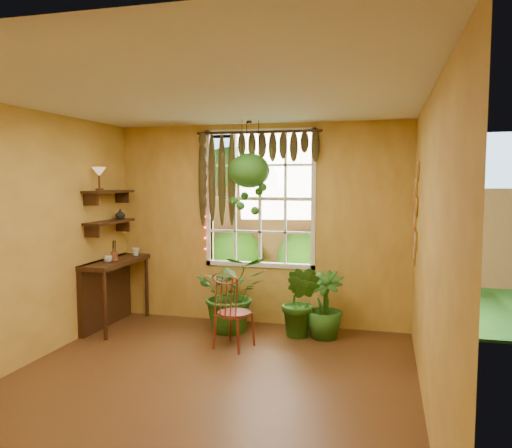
{
  "coord_description": "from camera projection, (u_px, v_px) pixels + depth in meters",
  "views": [
    {
      "loc": [
        1.65,
        -4.25,
        1.96
      ],
      "look_at": [
        0.24,
        1.15,
        1.46
      ],
      "focal_mm": 35.0,
      "sensor_mm": 36.0,
      "label": 1
    }
  ],
  "objects": [
    {
      "name": "floor",
      "position": [
        201.0,
        389.0,
        4.68
      ],
      "size": [
        4.5,
        4.5,
        0.0
      ],
      "primitive_type": "plane",
      "color": "#582F19",
      "rests_on": "ground"
    },
    {
      "name": "potted_plant_mid",
      "position": [
        301.0,
        302.0,
        6.17
      ],
      "size": [
        0.61,
        0.55,
        0.9
      ],
      "primitive_type": "imported",
      "rotation": [
        0.0,
        0.0,
        -0.38
      ],
      "color": "#124512",
      "rests_on": "floor"
    },
    {
      "name": "window",
      "position": [
        260.0,
        199.0,
        6.73
      ],
      "size": [
        1.52,
        0.1,
        1.86
      ],
      "color": "white",
      "rests_on": "wall_back"
    },
    {
      "name": "shelf_vase",
      "position": [
        120.0,
        214.0,
        6.82
      ],
      "size": [
        0.16,
        0.16,
        0.14
      ],
      "primitive_type": "imported",
      "rotation": [
        0.0,
        0.0,
        0.23
      ],
      "color": "#B2AD99",
      "rests_on": "shelf_lower"
    },
    {
      "name": "shelf_lower",
      "position": [
        110.0,
        222.0,
        6.57
      ],
      "size": [
        0.25,
        0.9,
        0.04
      ],
      "primitive_type": "cube",
      "color": "#3B1E10",
      "rests_on": "wall_left"
    },
    {
      "name": "wall_left",
      "position": [
        15.0,
        240.0,
        5.07
      ],
      "size": [
        0.0,
        4.5,
        4.5
      ],
      "primitive_type": "plane",
      "rotation": [
        1.57,
        0.0,
        1.57
      ],
      "color": "gold",
      "rests_on": "floor"
    },
    {
      "name": "counter_ledge",
      "position": [
        109.0,
        285.0,
        6.66
      ],
      "size": [
        0.4,
        1.2,
        0.9
      ],
      "color": "#3B1E10",
      "rests_on": "floor"
    },
    {
      "name": "wall_back",
      "position": [
        259.0,
        225.0,
        6.73
      ],
      "size": [
        4.0,
        0.0,
        4.0
      ],
      "primitive_type": "plane",
      "rotation": [
        1.57,
        0.0,
        0.0
      ],
      "color": "gold",
      "rests_on": "floor"
    },
    {
      "name": "wall_plates",
      "position": [
        415.0,
        215.0,
        5.77
      ],
      "size": [
        0.04,
        0.32,
        1.1
      ],
      "primitive_type": null,
      "color": "#F3E7C6",
      "rests_on": "wall_right"
    },
    {
      "name": "hanging_basket",
      "position": [
        249.0,
        176.0,
        6.34
      ],
      "size": [
        0.52,
        0.52,
        1.2
      ],
      "color": "black",
      "rests_on": "ceiling"
    },
    {
      "name": "cup_b",
      "position": [
        136.0,
        252.0,
        6.95
      ],
      "size": [
        0.12,
        0.12,
        0.11
      ],
      "primitive_type": "imported",
      "rotation": [
        0.0,
        0.0,
        0.04
      ],
      "color": "beige",
      "rests_on": "counter_ledge"
    },
    {
      "name": "brush_jar",
      "position": [
        114.0,
        250.0,
        6.55
      ],
      "size": [
        0.09,
        0.09,
        0.33
      ],
      "color": "brown",
      "rests_on": "counter_ledge"
    },
    {
      "name": "string_lights",
      "position": [
        205.0,
        195.0,
        6.83
      ],
      "size": [
        0.03,
        0.03,
        1.54
      ],
      "primitive_type": null,
      "color": "#FF2633",
      "rests_on": "window"
    },
    {
      "name": "backyard",
      "position": [
        321.0,
        210.0,
        11.13
      ],
      "size": [
        14.0,
        10.0,
        12.0
      ],
      "color": "#1E5919",
      "rests_on": "ground"
    },
    {
      "name": "tiffany_lamp",
      "position": [
        99.0,
        173.0,
        6.27
      ],
      "size": [
        0.18,
        0.18,
        0.3
      ],
      "color": "brown",
      "rests_on": "shelf_upper"
    },
    {
      "name": "ceiling",
      "position": [
        198.0,
        96.0,
        4.44
      ],
      "size": [
        4.5,
        4.5,
        0.0
      ],
      "primitive_type": "plane",
      "rotation": [
        3.14,
        0.0,
        0.0
      ],
      "color": "silver",
      "rests_on": "wall_back"
    },
    {
      "name": "shelf_upper",
      "position": [
        109.0,
        192.0,
        6.54
      ],
      "size": [
        0.25,
        0.9,
        0.04
      ],
      "primitive_type": "cube",
      "color": "#3B1E10",
      "rests_on": "wall_left"
    },
    {
      "name": "potted_plant_right",
      "position": [
        325.0,
        305.0,
        6.15
      ],
      "size": [
        0.58,
        0.58,
        0.83
      ],
      "primitive_type": "imported",
      "rotation": [
        0.0,
        0.0,
        -0.3
      ],
      "color": "#124512",
      "rests_on": "floor"
    },
    {
      "name": "windsor_chair",
      "position": [
        233.0,
        323.0,
        5.78
      ],
      "size": [
        0.48,
        0.5,
        1.04
      ],
      "rotation": [
        0.0,
        0.0,
        -0.29
      ],
      "color": "maroon",
      "rests_on": "floor"
    },
    {
      "name": "potted_plant_left",
      "position": [
        232.0,
        293.0,
        6.42
      ],
      "size": [
        1.14,
        1.07,
        1.01
      ],
      "primitive_type": "imported",
      "rotation": [
        0.0,
        0.0,
        0.39
      ],
      "color": "#124512",
      "rests_on": "floor"
    },
    {
      "name": "cup_a",
      "position": [
        108.0,
        259.0,
        6.38
      ],
      "size": [
        0.12,
        0.12,
        0.09
      ],
      "primitive_type": "imported",
      "rotation": [
        0.0,
        0.0,
        -0.13
      ],
      "color": "silver",
      "rests_on": "counter_ledge"
    },
    {
      "name": "wall_right",
      "position": [
        429.0,
        254.0,
        4.06
      ],
      "size": [
        0.0,
        4.5,
        4.5
      ],
      "primitive_type": "plane",
      "rotation": [
        1.57,
        0.0,
        -1.57
      ],
      "color": "gold",
      "rests_on": "floor"
    },
    {
      "name": "valance_vine",
      "position": [
        252.0,
        155.0,
        6.58
      ],
      "size": [
        1.7,
        0.12,
        1.1
      ],
      "color": "#3B1E10",
      "rests_on": "window"
    }
  ]
}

